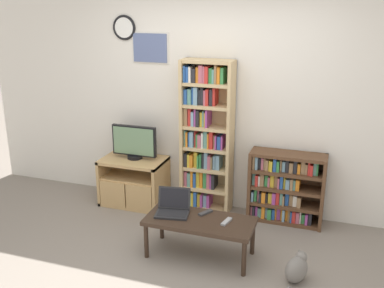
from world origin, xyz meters
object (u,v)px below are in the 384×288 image
Objects in this scene: remote_far_from_laptop at (206,213)px; television at (134,142)px; laptop at (173,207)px; cat at (297,268)px; coffee_table at (200,223)px; bookshelf_short at (284,188)px; bookshelf_tall at (205,137)px; tv_stand at (134,181)px; remote_near_laptop at (227,221)px.

television is at bearing -4.95° from remote_far_from_laptop.
cat is (1.24, -0.17, -0.32)m from laptop.
laptop reaches higher than remote_far_from_laptop.
coffee_table is at bearing -19.09° from laptop.
laptop is (0.83, -0.87, -0.32)m from television.
bookshelf_tall is at bearing 178.86° from bookshelf_short.
television reaches higher than bookshelf_short.
tv_stand is 1.64m from remote_near_laptop.
cat is at bearing -43.52° from bookshelf_tall.
bookshelf_tall is 3.94× the size of cat.
coffee_table is 0.15m from remote_far_from_laptop.
remote_far_from_laptop is 1.00m from cat.
cat is (0.95, -0.13, -0.22)m from coffee_table.
remote_near_laptop is at bearing 4.56° from coffee_table.
remote_near_laptop is 0.27m from remote_far_from_laptop.
bookshelf_tall is at bearing 104.92° from coffee_table.
bookshelf_tall is at bearing 163.42° from cat.
television is 0.53× the size of coffee_table.
bookshelf_tall reaches higher than cat.
bookshelf_tall is at bearing -50.00° from remote_near_laptop.
television is at bearing 123.41° from laptop.
remote_near_laptop is 1.03× the size of remote_far_from_laptop.
bookshelf_short is 1.07m from remote_near_laptop.
television is (0.01, 0.04, 0.48)m from tv_stand.
tv_stand is at bearing -178.86° from cat.
remote_near_laptop is at bearing -111.78° from bookshelf_short.
coffee_table is at bearing -39.36° from television.
bookshelf_tall is at bearing 78.89° from laptop.
television is at bearing -176.94° from bookshelf_short.
remote_near_laptop is (-0.40, -0.99, 0.01)m from bookshelf_short.
tv_stand is 1.06m from bookshelf_tall.
remote_far_from_laptop is (0.29, -0.90, -0.49)m from bookshelf_tall.
laptop is 2.23× the size of remote_far_from_laptop.
television is at bearing 78.13° from tv_stand.
coffee_table is 0.31m from laptop.
television reaches higher than remote_near_laptop.
remote_near_laptop is 0.37× the size of cat.
remote_near_laptop is (1.39, -0.86, 0.11)m from tv_stand.
bookshelf_tall is at bearing 10.31° from tv_stand.
coffee_table is at bearing -75.08° from bookshelf_tall.
remote_far_from_laptop is at bearing -33.00° from tv_stand.
television is at bearing -179.89° from cat.
laptop is 0.80× the size of cat.
remote_far_from_laptop is at bearing -34.67° from television.
cat is at bearing -26.83° from television.
television reaches higher than remote_far_from_laptop.
tv_stand is 1.79m from bookshelf_short.
television is 0.67× the size of bookshelf_short.
laptop reaches higher than tv_stand.
remote_near_laptop is (0.53, -1.01, -0.49)m from bookshelf_tall.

